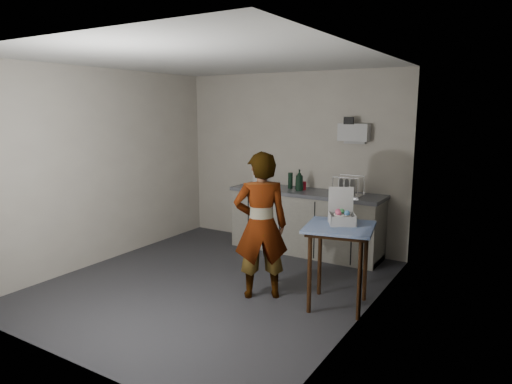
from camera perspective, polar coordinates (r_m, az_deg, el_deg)
The scene contains 15 objects.
ground at distance 5.61m, azimuth -5.32°, elevation -11.33°, with size 4.00×4.00×0.00m, color #292A2F.
wall_back at distance 6.95m, azimuth 4.39°, elevation 3.99°, with size 3.60×0.02×2.60m, color #BDB4A5.
wall_right at distance 4.44m, azimuth 13.24°, elevation 0.10°, with size 0.02×4.00×2.60m, color #BDB4A5.
wall_left at distance 6.50m, azimuth -18.29°, elevation 3.05°, with size 0.02×4.00×2.60m, color #BDB4A5.
ceiling at distance 5.24m, azimuth -5.82°, elevation 16.08°, with size 3.60×4.00×0.01m, color white.
kitchen_counter at distance 6.67m, azimuth 6.21°, elevation -3.93°, with size 2.24×0.62×0.91m.
wall_shelf at distance 6.45m, azimuth 12.14°, elevation 7.28°, with size 0.42×0.18×0.37m.
side_table at distance 4.82m, azimuth 10.39°, elevation -5.47°, with size 0.81×0.81×0.88m.
standing_man at distance 4.99m, azimuth 0.61°, elevation -4.22°, with size 0.59×0.39×1.63m, color #B2A593.
soap_bottle at distance 6.54m, azimuth 5.44°, elevation 1.48°, with size 0.12×0.12×0.31m, color black.
soda_can at distance 6.64m, azimuth 6.02°, elevation 0.79°, with size 0.06×0.06×0.12m, color red.
dark_bottle at distance 6.72m, azimuth 4.31°, elevation 1.43°, with size 0.07×0.07×0.23m, color black.
paper_towel at distance 6.90m, azimuth 0.09°, elevation 1.92°, with size 0.17×0.17×0.30m.
dish_rack at distance 6.28m, azimuth 11.38°, elevation 0.11°, with size 0.39×0.29×0.27m.
bakery_box at distance 4.86m, azimuth 10.68°, elevation -2.96°, with size 0.36×0.37×0.37m.
Camera 1 is at (3.15, -4.15, 2.07)m, focal length 32.00 mm.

